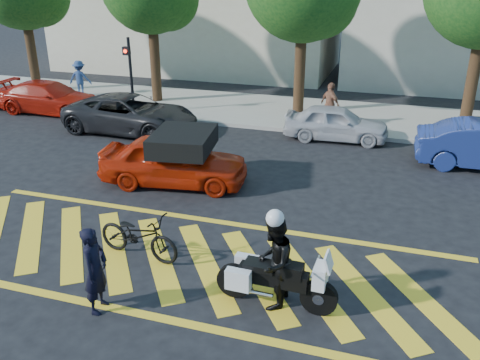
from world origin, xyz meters
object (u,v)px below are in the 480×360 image
(parked_left, at_px, (50,97))
(officer_moto, at_px, (274,262))
(police_motorcycle, at_px, (274,279))
(red_convertible, at_px, (174,160))
(parked_mid_right, at_px, (336,123))
(parked_mid_left, at_px, (131,114))
(officer_bike, at_px, (95,270))
(bicycle, at_px, (138,235))

(parked_left, bearing_deg, officer_moto, -130.87)
(police_motorcycle, distance_m, red_convertible, 6.19)
(officer_moto, distance_m, red_convertible, 6.18)
(officer_moto, xyz_separation_m, red_convertible, (-4.08, 4.64, -0.19))
(officer_moto, distance_m, parked_left, 15.91)
(parked_mid_right, bearing_deg, parked_mid_left, 97.95)
(police_motorcycle, relative_size, parked_mid_right, 0.62)
(red_convertible, bearing_deg, officer_moto, -147.12)
(police_motorcycle, height_order, parked_left, parked_left)
(parked_mid_right, bearing_deg, officer_moto, 178.61)
(officer_bike, xyz_separation_m, officer_moto, (2.98, 1.10, 0.07))
(officer_bike, distance_m, red_convertible, 5.85)
(bicycle, height_order, parked_mid_left, parked_mid_left)
(officer_moto, bearing_deg, red_convertible, -136.99)
(officer_moto, relative_size, red_convertible, 0.43)
(officer_bike, distance_m, parked_mid_left, 10.85)
(parked_mid_right, bearing_deg, red_convertible, 142.01)
(parked_mid_left, bearing_deg, officer_bike, -152.62)
(officer_bike, relative_size, officer_moto, 0.93)
(red_convertible, distance_m, parked_mid_right, 6.66)
(officer_bike, relative_size, police_motorcycle, 0.73)
(bicycle, xyz_separation_m, police_motorcycle, (3.17, -0.76, 0.03))
(officer_bike, relative_size, parked_left, 0.37)
(bicycle, distance_m, police_motorcycle, 3.26)
(police_motorcycle, xyz_separation_m, parked_mid_right, (-0.25, 10.08, 0.08))
(parked_left, xyz_separation_m, parked_mid_right, (12.08, 0.00, -0.03))
(police_motorcycle, distance_m, parked_mid_right, 10.08)
(parked_left, bearing_deg, parked_mid_left, -108.36)
(police_motorcycle, distance_m, officer_moto, 0.35)
(officer_moto, relative_size, parked_mid_left, 0.36)
(officer_bike, height_order, officer_moto, officer_moto)
(police_motorcycle, distance_m, parked_mid_left, 11.60)
(bicycle, height_order, red_convertible, red_convertible)
(police_motorcycle, bearing_deg, officer_bike, -158.07)
(red_convertible, bearing_deg, parked_left, 48.13)
(officer_bike, distance_m, parked_mid_right, 11.52)
(bicycle, bearing_deg, officer_bike, -166.57)
(bicycle, height_order, parked_mid_right, parked_mid_right)
(parked_mid_left, relative_size, parked_mid_right, 1.37)
(bicycle, relative_size, parked_left, 0.43)
(bicycle, xyz_separation_m, parked_mid_left, (-4.52, 7.92, 0.18))
(officer_moto, xyz_separation_m, parked_mid_left, (-7.67, 8.68, -0.20))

